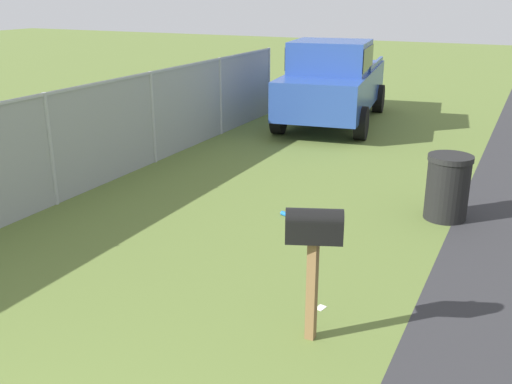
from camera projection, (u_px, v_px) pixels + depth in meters
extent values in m
cube|color=brown|center=(312.00, 291.00, 5.54)|extent=(0.09, 0.09, 1.03)
cube|color=black|center=(314.00, 230.00, 5.34)|extent=(0.38, 0.56, 0.22)
cylinder|color=black|center=(314.00, 219.00, 5.30)|extent=(0.38, 0.56, 0.20)
cube|color=red|center=(318.00, 220.00, 5.41)|extent=(0.02, 0.04, 0.18)
cube|color=#284793|center=(334.00, 88.00, 14.80)|extent=(5.33, 2.64, 0.90)
cube|color=#284793|center=(330.00, 57.00, 13.98)|extent=(1.97, 2.01, 0.76)
cube|color=black|center=(330.00, 57.00, 13.98)|extent=(1.92, 2.04, 0.53)
cube|color=#284793|center=(376.00, 64.00, 15.39)|extent=(2.64, 0.45, 0.12)
cube|color=#284793|center=(310.00, 61.00, 15.91)|extent=(2.64, 0.45, 0.12)
cylinder|color=black|center=(361.00, 123.00, 13.17)|extent=(0.79, 0.36, 0.76)
cylinder|color=black|center=(279.00, 118.00, 13.73)|extent=(0.79, 0.36, 0.76)
cylinder|color=black|center=(379.00, 98.00, 16.20)|extent=(0.79, 0.36, 0.76)
cylinder|color=black|center=(310.00, 95.00, 16.76)|extent=(0.79, 0.36, 0.76)
cylinder|color=black|center=(447.00, 190.00, 8.56)|extent=(0.62, 0.62, 0.89)
cylinder|color=black|center=(451.00, 158.00, 8.40)|extent=(0.65, 0.65, 0.08)
cylinder|color=#9EA3A8|center=(51.00, 150.00, 8.99)|extent=(0.07, 0.07, 1.77)
cylinder|color=#9EA3A8|center=(153.00, 118.00, 11.27)|extent=(0.07, 0.07, 1.77)
cylinder|color=#9EA3A8|center=(221.00, 96.00, 13.55)|extent=(0.07, 0.07, 1.77)
cylinder|color=#9EA3A8|center=(269.00, 81.00, 15.83)|extent=(0.07, 0.07, 1.77)
cube|color=#9EA3A8|center=(103.00, 83.00, 9.85)|extent=(13.41, 0.04, 0.04)
cube|color=gray|center=(107.00, 132.00, 10.13)|extent=(13.41, 0.01, 1.77)
cylinder|color=blue|center=(285.00, 214.00, 8.78)|extent=(0.10, 0.14, 0.07)
cube|color=silver|center=(321.00, 307.00, 6.24)|extent=(0.14, 0.11, 0.01)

